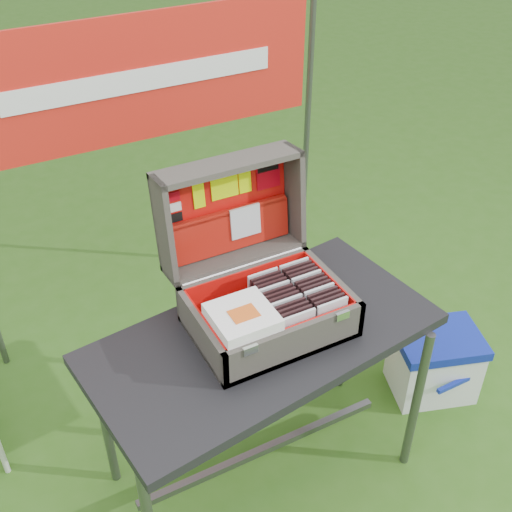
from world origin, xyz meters
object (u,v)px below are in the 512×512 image
table (262,407)px  suitcase (261,260)px  cardboard_box (345,318)px  cooler (434,363)px

table → suitcase: size_ratio=2.26×
table → cardboard_box: 0.84m
suitcase → cardboard_box: size_ratio=1.29×
cooler → cardboard_box: (-0.21, 0.41, 0.04)m
table → cardboard_box: bearing=24.5°
suitcase → cooler: 1.22m
table → cooler: table is taller
suitcase → cardboard_box: bearing=28.0°
table → cooler: (0.91, 0.02, -0.22)m
suitcase → cooler: size_ratio=1.43×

